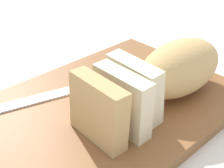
# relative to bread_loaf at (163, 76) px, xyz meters

# --- Properties ---
(ground_plane) EXTENTS (3.00, 3.00, 0.00)m
(ground_plane) POSITION_rel_bread_loaf_xyz_m (0.06, -0.05, -0.06)
(ground_plane) COLOR silver
(cutting_board) EXTENTS (0.40, 0.31, 0.02)m
(cutting_board) POSITION_rel_bread_loaf_xyz_m (0.06, -0.05, -0.05)
(cutting_board) COLOR brown
(cutting_board) RESTS_ON ground_plane
(bread_loaf) EXTENTS (0.27, 0.10, 0.09)m
(bread_loaf) POSITION_rel_bread_loaf_xyz_m (0.00, 0.00, 0.00)
(bread_loaf) COLOR tan
(bread_loaf) RESTS_ON cutting_board
(bread_knife) EXTENTS (0.25, 0.10, 0.02)m
(bread_knife) POSITION_rel_bread_loaf_xyz_m (0.04, -0.10, -0.03)
(bread_knife) COLOR silver
(bread_knife) RESTS_ON cutting_board
(crumb_near_knife) EXTENTS (0.01, 0.01, 0.01)m
(crumb_near_knife) POSITION_rel_bread_loaf_xyz_m (0.07, -0.08, -0.04)
(crumb_near_knife) COLOR #A8753D
(crumb_near_knife) RESTS_ON cutting_board
(crumb_near_loaf) EXTENTS (0.01, 0.01, 0.01)m
(crumb_near_loaf) POSITION_rel_bread_loaf_xyz_m (0.03, -0.03, -0.04)
(crumb_near_loaf) COLOR #A8753D
(crumb_near_loaf) RESTS_ON cutting_board
(crumb_stray_left) EXTENTS (0.01, 0.01, 0.01)m
(crumb_stray_left) POSITION_rel_bread_loaf_xyz_m (0.05, -0.04, -0.04)
(crumb_stray_left) COLOR #A8753D
(crumb_stray_left) RESTS_ON cutting_board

